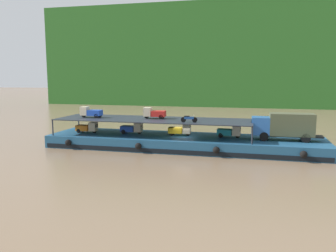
{
  "coord_description": "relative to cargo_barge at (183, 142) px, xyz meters",
  "views": [
    {
      "loc": [
        8.21,
        -40.83,
        8.72
      ],
      "look_at": [
        -1.92,
        0.0,
        2.7
      ],
      "focal_mm": 37.15,
      "sensor_mm": 36.0,
      "label": 1
    }
  ],
  "objects": [
    {
      "name": "cargo_rack",
      "position": [
        -3.8,
        0.03,
        2.69
      ],
      "size": [
        24.03,
        6.69,
        2.0
      ],
      "color": "#232833",
      "rests_on": "cargo_barge"
    },
    {
      "name": "mini_truck_lower_fore",
      "position": [
        5.47,
        0.59,
        1.44
      ],
      "size": [
        2.79,
        1.29,
        1.38
      ],
      "color": "teal",
      "rests_on": "cargo_barge"
    },
    {
      "name": "mini_truck_lower_stern",
      "position": [
        -12.57,
        -0.33,
        1.44
      ],
      "size": [
        2.74,
        1.2,
        1.38
      ],
      "color": "orange",
      "rests_on": "cargo_barge"
    },
    {
      "name": "mini_truck_lower_mid",
      "position": [
        -0.53,
        0.59,
        1.44
      ],
      "size": [
        2.78,
        1.26,
        1.38
      ],
      "color": "gold",
      "rests_on": "cargo_barge"
    },
    {
      "name": "mini_truck_lower_aft",
      "position": [
        -6.73,
        0.42,
        1.44
      ],
      "size": [
        2.74,
        1.21,
        1.38
      ],
      "color": "#1E47B7",
      "rests_on": "cargo_barge"
    },
    {
      "name": "motorcycle_upper_port",
      "position": [
        1.04,
        -1.98,
        3.18
      ],
      "size": [
        1.9,
        0.55,
        0.87
      ],
      "color": "black",
      "rests_on": "cargo_rack"
    },
    {
      "name": "hillside_far_bank",
      "position": [
        -0.0,
        75.4,
        16.35
      ],
      "size": [
        111.5,
        37.15,
        30.36
      ],
      "color": "#286023",
      "rests_on": "ground"
    },
    {
      "name": "mini_truck_upper_mid",
      "position": [
        -3.81,
        0.53,
        3.44
      ],
      "size": [
        2.79,
        1.29,
        1.38
      ],
      "color": "red",
      "rests_on": "cargo_rack"
    },
    {
      "name": "covered_lorry",
      "position": [
        11.63,
        0.23,
        2.45
      ],
      "size": [
        7.88,
        2.38,
        3.1
      ],
      "color": "#285BA3",
      "rests_on": "cargo_barge"
    },
    {
      "name": "ground_plane",
      "position": [
        -0.0,
        0.03,
        -0.75
      ],
      "size": [
        400.0,
        400.0,
        0.0
      ],
      "primitive_type": "plane",
      "color": "#7F664C"
    },
    {
      "name": "mini_truck_upper_stern",
      "position": [
        -12.0,
        -0.35,
        3.44
      ],
      "size": [
        2.76,
        1.24,
        1.38
      ],
      "color": "#1E47B7",
      "rests_on": "cargo_rack"
    },
    {
      "name": "cargo_barge",
      "position": [
        0.0,
        0.0,
        0.0
      ],
      "size": [
        33.23,
        8.09,
        1.5
      ],
      "color": "navy",
      "rests_on": "ground"
    }
  ]
}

